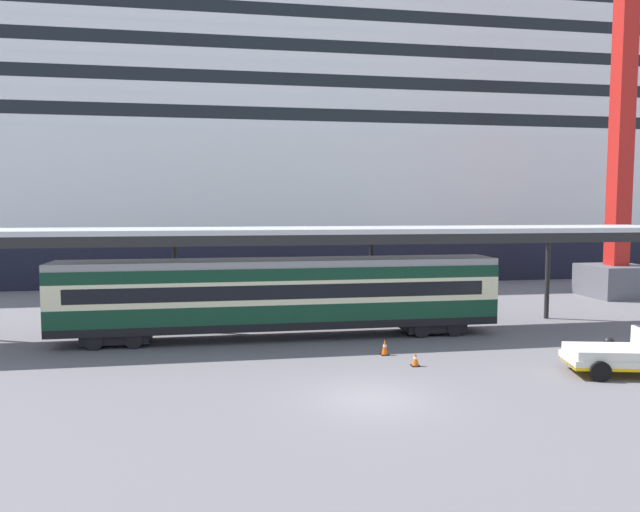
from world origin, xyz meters
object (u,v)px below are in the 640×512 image
Objects in this scene: quay_bollard at (608,347)px; traffic_cone_mid at (415,359)px; train_carriage at (281,294)px; dockside_crane at (637,38)px; cruise_ship at (199,135)px; traffic_cone_near at (385,347)px.

traffic_cone_mid is at bearing 179.19° from quay_bollard.
train_carriage reaches higher than traffic_cone_mid.
dockside_crane is at bearing 20.09° from train_carriage.
traffic_cone_mid is at bearing -75.09° from cruise_ship.
train_carriage reaches higher than quay_bollard.
dockside_crane is at bearing -34.07° from cruise_ship.
train_carriage is 33.80m from dockside_crane.
quay_bollard is at bearing -128.98° from dockside_crane.
cruise_ship is 2.07× the size of dockside_crane.
quay_bollard is at bearing -12.55° from traffic_cone_near.
traffic_cone_mid is at bearing -143.78° from dockside_crane.
dockside_crane is 63.57× the size of quay_bollard.
cruise_ship is at bearing 99.07° from train_carriage.
quay_bollard is (9.01, -0.13, 0.22)m from traffic_cone_mid.
cruise_ship is 42.10m from traffic_cone_mid.
cruise_ship is at bearing 116.52° from quay_bollard.
cruise_ship is at bearing 145.93° from dockside_crane.
quay_bollard is at bearing -0.81° from traffic_cone_mid.
traffic_cone_near is 33.13m from dockside_crane.
cruise_ship is at bearing 104.57° from traffic_cone_near.
dockside_crane is (27.46, 10.05, 16.95)m from train_carriage.
dockside_crane is (32.58, -22.04, 5.09)m from cruise_ship.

